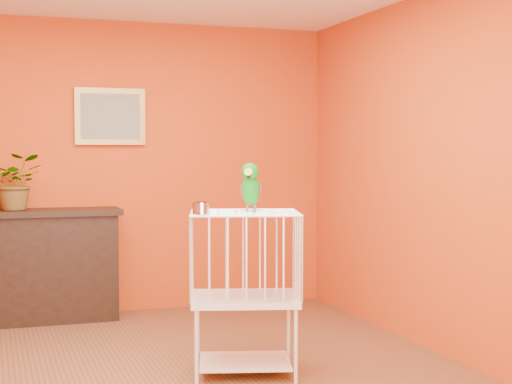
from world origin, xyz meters
name	(u,v)px	position (x,y,z in m)	size (l,w,h in m)	color
ground	(165,381)	(0.00, 0.00, 0.00)	(4.50, 4.50, 0.00)	brown
room_shell	(163,128)	(0.00, 0.00, 1.58)	(4.50, 4.50, 4.50)	#C94312
console_cabinet	(44,266)	(-0.60, 2.03, 0.48)	(1.28, 0.46, 0.95)	black
potted_plant	(16,188)	(-0.81, 2.04, 1.14)	(0.42, 0.47, 0.37)	#26722D
framed_picture	(110,116)	(0.00, 2.22, 1.75)	(0.62, 0.04, 0.50)	#B18D3F
birdcage	(245,290)	(0.52, -0.02, 0.55)	(0.80, 0.69, 1.05)	white
feed_cup	(201,208)	(0.20, -0.16, 1.10)	(0.10, 0.10, 0.07)	silver
parrot	(251,187)	(0.57, 0.01, 1.21)	(0.20, 0.28, 0.32)	#59544C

